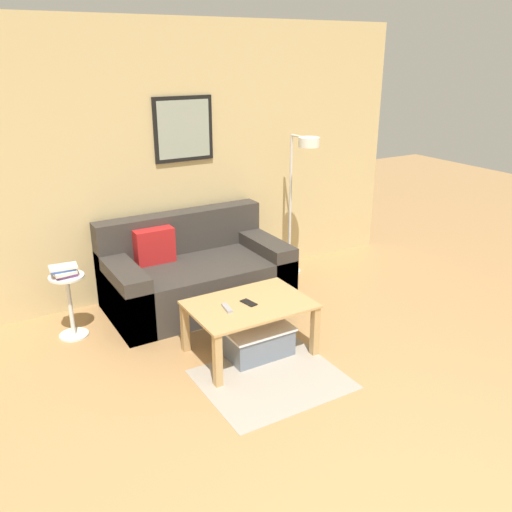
{
  "coord_description": "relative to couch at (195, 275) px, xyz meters",
  "views": [
    {
      "loc": [
        -1.68,
        -1.01,
        2.26
      ],
      "look_at": [
        0.21,
        2.19,
        0.85
      ],
      "focal_mm": 38.0,
      "sensor_mm": 36.0,
      "label": 1
    }
  ],
  "objects": [
    {
      "name": "floor_lamp",
      "position": [
        1.2,
        0.02,
        0.74
      ],
      "size": [
        0.25,
        0.52,
        1.49
      ],
      "color": "silver",
      "rests_on": "ground_plane"
    },
    {
      "name": "storage_bin",
      "position": [
        0.03,
        -1.09,
        -0.17
      ],
      "size": [
        0.52,
        0.37,
        0.24
      ],
      "color": "slate",
      "rests_on": "ground_plane"
    },
    {
      "name": "wall_back",
      "position": [
        -0.21,
        0.48,
        0.99
      ],
      "size": [
        5.6,
        0.09,
        2.55
      ],
      "color": "tan",
      "rests_on": "ground_plane"
    },
    {
      "name": "remote_control",
      "position": [
        -0.21,
        -1.05,
        0.15
      ],
      "size": [
        0.06,
        0.15,
        0.02
      ],
      "primitive_type": "cube",
      "rotation": [
        0.0,
        0.0,
        -0.15
      ],
      "color": "#99999E",
      "rests_on": "coffee_table"
    },
    {
      "name": "couch",
      "position": [
        0.0,
        0.0,
        0.0
      ],
      "size": [
        1.65,
        0.92,
        0.83
      ],
      "color": "#38332D",
      "rests_on": "ground_plane"
    },
    {
      "name": "side_table",
      "position": [
        -1.16,
        -0.05,
        0.04
      ],
      "size": [
        0.29,
        0.29,
        0.55
      ],
      "color": "silver",
      "rests_on": "ground_plane"
    },
    {
      "name": "area_rug",
      "position": [
        -0.06,
        -1.47,
        -0.28
      ],
      "size": [
        1.01,
        0.86,
        0.01
      ],
      "primitive_type": "cube",
      "color": "#A39989",
      "rests_on": "ground_plane"
    },
    {
      "name": "coffee_table",
      "position": [
        -0.01,
        -1.05,
        0.07
      ],
      "size": [
        0.93,
        0.65,
        0.43
      ],
      "color": "tan",
      "rests_on": "ground_plane"
    },
    {
      "name": "cell_phone",
      "position": [
        -0.01,
        -1.04,
        0.15
      ],
      "size": [
        0.09,
        0.15,
        0.01
      ],
      "primitive_type": "cube",
      "rotation": [
        0.0,
        0.0,
        0.19
      ],
      "color": "black",
      "rests_on": "coffee_table"
    },
    {
      "name": "book_stack",
      "position": [
        -1.17,
        -0.05,
        0.31
      ],
      "size": [
        0.23,
        0.19,
        0.09
      ],
      "color": "#8C4C93",
      "rests_on": "side_table"
    }
  ]
}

